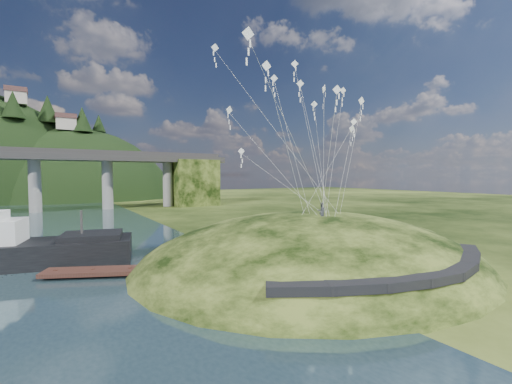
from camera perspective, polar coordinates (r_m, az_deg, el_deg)
ground at (r=29.01m, az=-0.55°, el=-14.68°), size 320.00×320.00×0.00m
grass_hill at (r=35.51m, az=9.19°, el=-13.94°), size 36.00×32.00×13.00m
footpath at (r=26.66m, az=25.40°, el=-11.89°), size 22.29×5.84×0.83m
work_barge at (r=39.88m, az=-35.42°, el=-7.75°), size 20.88×9.98×7.06m
wooden_dock at (r=32.43m, az=-20.27°, el=-12.14°), size 13.89×7.92×1.02m
kite_flyers at (r=36.40m, az=10.89°, el=-1.91°), size 4.30×4.52×1.81m
kite_swarm at (r=36.66m, az=6.37°, el=15.85°), size 19.93×17.22×12.40m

